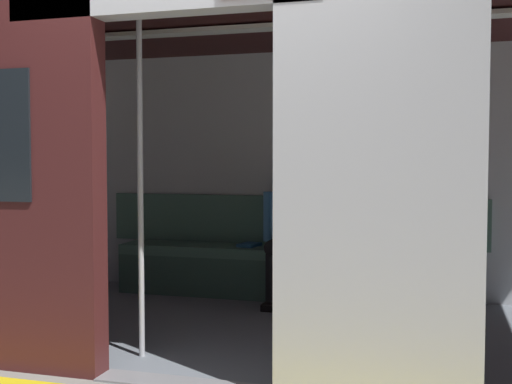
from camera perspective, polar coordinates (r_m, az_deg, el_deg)
train_car at (r=4.65m, az=-1.53°, el=6.73°), size 6.40×2.74×2.35m
bench_seat at (r=5.68m, az=2.34°, el=-6.12°), size 3.04×0.44×0.45m
person_seated at (r=5.56m, az=3.22°, el=-2.92°), size 0.55×0.68×1.18m
handbag at (r=5.60m, az=7.40°, el=-4.30°), size 0.26×0.15×0.17m
book at (r=5.79m, az=-0.59°, el=-4.74°), size 0.19×0.25×0.03m
grab_pole_door at (r=4.02m, az=-10.30°, el=0.89°), size 0.04×0.04×2.21m
grab_pole_far at (r=3.82m, az=2.85°, el=0.83°), size 0.04×0.04×2.21m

